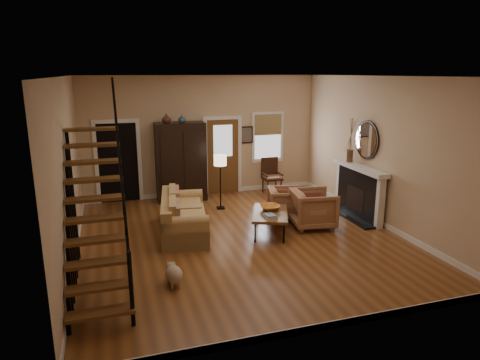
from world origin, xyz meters
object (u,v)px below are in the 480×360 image
object	(u,v)px
armchair_right	(285,203)
side_chair	(272,176)
armchair_left	(313,209)
floor_lamp	(220,182)
sofa	(184,215)
armoire	(181,162)
coffee_table	(270,223)

from	to	relation	value
armchair_right	side_chair	world-z (taller)	side_chair
armchair_left	armchair_right	xyz separation A→B (m)	(-0.34, 0.77, -0.06)
floor_lamp	side_chair	bearing A→B (deg)	26.82
armchair_left	side_chair	size ratio (longest dim) A/B	0.91
sofa	armchair_left	distance (m)	2.86
armoire	side_chair	bearing A→B (deg)	-4.48
armoire	sofa	bearing A→B (deg)	-98.66
coffee_table	sofa	bearing A→B (deg)	161.80
armchair_left	armchair_right	bearing A→B (deg)	32.74
sofa	coffee_table	xyz separation A→B (m)	(1.75, -0.58, -0.16)
sofa	coffee_table	distance (m)	1.85
coffee_table	side_chair	world-z (taller)	side_chair
floor_lamp	side_chair	xyz separation A→B (m)	(1.75, 0.88, -0.18)
armchair_left	side_chair	bearing A→B (deg)	6.53
coffee_table	side_chair	distance (m)	3.11
sofa	side_chair	distance (m)	3.72
armchair_right	side_chair	distance (m)	2.07
armoire	side_chair	distance (m)	2.61
coffee_table	armchair_left	bearing A→B (deg)	4.92
armchair_right	armchair_left	bearing A→B (deg)	-141.04
armchair_right	floor_lamp	distance (m)	1.75
side_chair	floor_lamp	bearing A→B (deg)	-153.18
armoire	coffee_table	bearing A→B (deg)	-65.91
armchair_right	floor_lamp	size ratio (longest dim) A/B	0.57
armchair_right	floor_lamp	bearing A→B (deg)	63.94
armoire	sofa	size ratio (longest dim) A/B	0.98
armoire	armchair_right	bearing A→B (deg)	-46.50
armoire	armchair_right	xyz separation A→B (m)	(2.10, -2.21, -0.69)
coffee_table	floor_lamp	distance (m)	2.12
side_chair	sofa	bearing A→B (deg)	-141.94
armchair_left	floor_lamp	size ratio (longest dim) A/B	0.67
coffee_table	armchair_left	distance (m)	1.08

